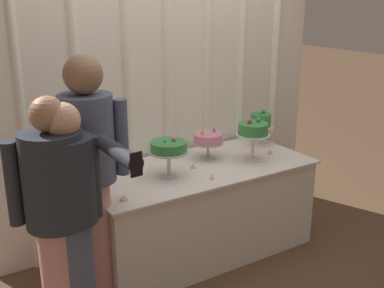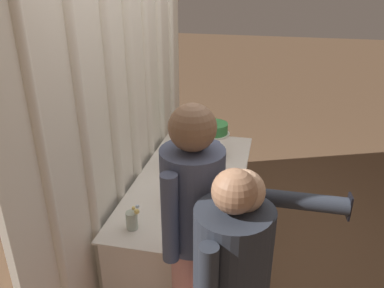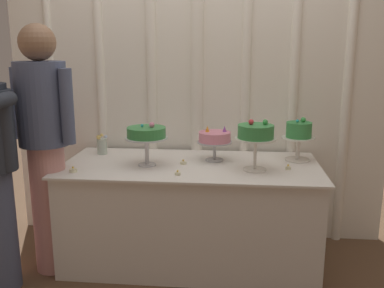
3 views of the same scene
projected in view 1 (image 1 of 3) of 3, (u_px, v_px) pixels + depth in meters
The scene contains 15 objects.
ground_plane at pixel (205, 255), 3.89m from camera, with size 24.00×24.00×0.00m, color brown.
draped_curtain at pixel (168, 59), 3.89m from camera, with size 3.00×0.16×2.87m.
cake_table at pixel (198, 209), 3.85m from camera, with size 1.82×0.85×0.73m.
cake_display_leftmost at pixel (169, 148), 3.47m from camera, with size 0.29×0.29×0.31m.
cake_display_midleft at pixel (208, 139), 3.86m from camera, with size 0.25×0.25×0.26m.
cake_display_midright at pixel (253, 131), 3.80m from camera, with size 0.27×0.27×0.35m.
cake_display_rightmost at pixel (261, 123), 4.21m from camera, with size 0.24×0.24×0.32m.
flower_vase at pixel (101, 167), 3.54m from camera, with size 0.09×0.10×0.16m.
tealight_far_left at pixel (124, 199), 3.13m from camera, with size 0.05×0.05×0.04m.
tealight_near_left at pixel (212, 178), 3.49m from camera, with size 0.04×0.04×0.03m.
tealight_near_right at pixel (193, 167), 3.71m from camera, with size 0.05×0.05×0.03m.
tealight_far_right at pixel (270, 153), 4.02m from camera, with size 0.04×0.04×0.04m.
guest_man_pink_jacket at pixel (90, 176), 3.01m from camera, with size 0.48×0.42×1.69m.
guest_girl_blue_dress at pixel (71, 218), 2.70m from camera, with size 0.47×0.68×1.49m.
guest_man_dark_suit at pixel (57, 217), 2.70m from camera, with size 0.49×0.44×1.53m.
Camera 1 is at (-1.92, -2.84, 2.05)m, focal length 44.84 mm.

